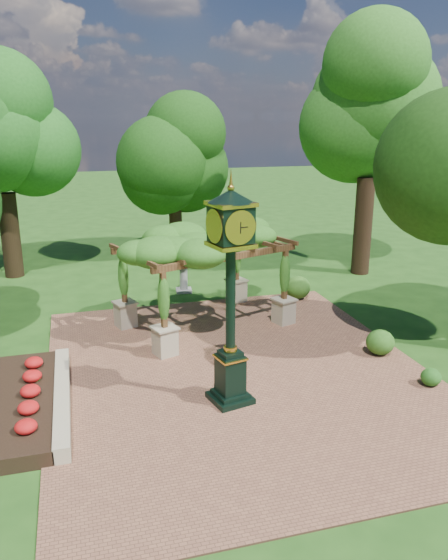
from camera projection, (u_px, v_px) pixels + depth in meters
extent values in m
plane|color=#1E4714|center=(251.00, 390.00, 13.87)|extent=(120.00, 120.00, 0.00)
cube|color=brown|center=(239.00, 372.00, 14.79)|extent=(10.00, 12.00, 0.04)
cube|color=#C6B793|center=(62.00, 398.00, 13.09)|extent=(0.35, 5.00, 0.40)
cube|color=red|center=(23.00, 403.00, 12.86)|extent=(1.50, 5.00, 0.36)
cube|color=black|center=(230.00, 398.00, 13.27)|extent=(1.10, 1.10, 0.14)
cube|color=black|center=(230.00, 375.00, 13.09)|extent=(0.69, 0.69, 1.03)
cube|color=gold|center=(230.00, 357.00, 12.96)|extent=(0.77, 0.77, 0.05)
cylinder|color=black|center=(231.00, 298.00, 12.53)|extent=(0.27, 0.27, 2.63)
cube|color=black|center=(231.00, 224.00, 12.04)|extent=(0.96, 0.96, 0.80)
cylinder|color=beige|center=(240.00, 228.00, 11.69)|extent=(0.68, 0.19, 0.69)
cone|color=black|center=(231.00, 196.00, 11.86)|extent=(1.23, 1.23, 0.29)
sphere|color=gold|center=(231.00, 188.00, 11.81)|extent=(0.16, 0.16, 0.16)
cube|color=tan|center=(165.00, 341.00, 15.74)|extent=(0.74, 0.74, 0.81)
cube|color=brown|center=(164.00, 299.00, 15.37)|extent=(0.18, 0.18, 1.66)
cube|color=tan|center=(284.00, 311.00, 18.18)|extent=(0.74, 0.74, 0.81)
cube|color=brown|center=(285.00, 274.00, 17.81)|extent=(0.18, 0.18, 1.66)
cube|color=tan|center=(125.00, 315.00, 17.87)|extent=(0.74, 0.74, 0.81)
cube|color=brown|center=(123.00, 277.00, 17.50)|extent=(0.18, 0.18, 1.66)
cube|color=tan|center=(236.00, 291.00, 20.30)|extent=(0.74, 0.74, 0.81)
cube|color=brown|center=(237.00, 258.00, 19.93)|extent=(0.18, 0.18, 1.66)
cube|color=brown|center=(229.00, 257.00, 16.33)|extent=(4.96, 1.80, 0.20)
cube|color=brown|center=(183.00, 241.00, 18.46)|extent=(4.96, 1.80, 0.20)
ellipsoid|color=#2C601B|center=(204.00, 241.00, 17.33)|extent=(5.97, 4.74, 0.90)
cube|color=gray|center=(184.00, 290.00, 21.64)|extent=(0.69, 0.69, 0.11)
cylinder|color=gray|center=(184.00, 278.00, 21.49)|extent=(0.35, 0.35, 1.00)
cylinder|color=gray|center=(183.00, 265.00, 21.34)|extent=(0.65, 0.65, 0.06)
ellipsoid|color=#215719|center=(431.00, 377.00, 13.96)|extent=(0.58, 0.58, 0.46)
ellipsoid|color=#285818|center=(380.00, 342.00, 15.78)|extent=(0.87, 0.87, 0.73)
ellipsoid|color=#2E5C1A|center=(298.00, 287.00, 20.63)|extent=(1.01, 1.01, 0.86)
cylinder|color=black|center=(10.00, 235.00, 23.26)|extent=(0.79, 0.79, 3.61)
cylinder|color=#362015|center=(176.00, 227.00, 27.03)|extent=(0.63, 0.63, 2.84)
ellipsoid|color=#173F0F|center=(174.00, 151.00, 25.98)|extent=(4.09, 4.09, 4.49)
cylinder|color=black|center=(363.00, 226.00, 23.65)|extent=(0.78, 0.78, 4.20)
ellipsoid|color=#2A601B|center=(373.00, 95.00, 22.10)|extent=(5.08, 5.08, 6.63)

